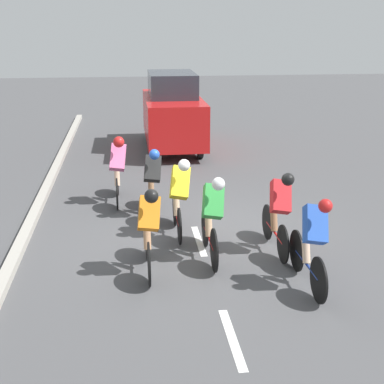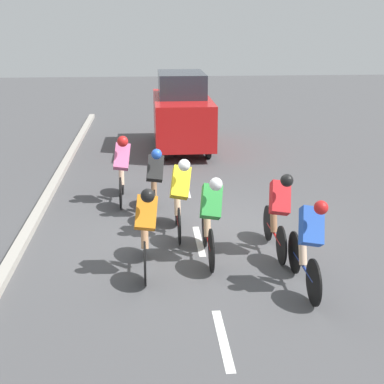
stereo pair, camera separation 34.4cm
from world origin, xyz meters
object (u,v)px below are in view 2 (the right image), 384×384
(cyclist_black, at_px, (155,180))
(cyclist_blue, at_px, (309,242))
(cyclist_yellow, at_px, (180,195))
(support_car, at_px, (182,112))
(cyclist_red, at_px, (278,210))
(cyclist_orange, at_px, (146,227))
(cyclist_green, at_px, (210,216))
(cyclist_pink, at_px, (122,166))

(cyclist_black, xyz_separation_m, cyclist_blue, (-2.20, 3.39, 0.01))
(cyclist_yellow, distance_m, support_car, 7.19)
(cyclist_red, relative_size, support_car, 0.40)
(cyclist_red, height_order, cyclist_black, cyclist_red)
(cyclist_orange, bearing_deg, cyclist_yellow, -112.65)
(cyclist_blue, bearing_deg, cyclist_green, -41.30)
(cyclist_black, distance_m, cyclist_green, 2.39)
(cyclist_yellow, relative_size, cyclist_orange, 0.97)
(cyclist_black, distance_m, cyclist_blue, 4.04)
(cyclist_black, xyz_separation_m, cyclist_yellow, (-0.44, 1.10, 0.04))
(cyclist_red, bearing_deg, cyclist_green, 8.37)
(cyclist_blue, bearing_deg, cyclist_orange, -18.09)
(cyclist_blue, bearing_deg, cyclist_red, -84.31)
(cyclist_blue, distance_m, support_car, 9.54)
(cyclist_yellow, xyz_separation_m, cyclist_orange, (0.63, 1.51, -0.03))
(cyclist_yellow, height_order, cyclist_blue, cyclist_yellow)
(cyclist_pink, bearing_deg, cyclist_green, 116.59)
(cyclist_yellow, bearing_deg, support_car, -94.04)
(cyclist_green, xyz_separation_m, cyclist_blue, (-1.32, 1.16, -0.01))
(cyclist_orange, height_order, support_car, support_car)
(cyclist_pink, relative_size, cyclist_green, 0.99)
(cyclist_orange, bearing_deg, cyclist_blue, 161.91)
(cyclist_pink, distance_m, cyclist_green, 3.53)
(cyclist_orange, relative_size, support_car, 0.40)
(cyclist_black, xyz_separation_m, cyclist_pink, (0.71, -0.93, 0.06))
(cyclist_pink, xyz_separation_m, support_car, (-1.65, -5.13, 0.34))
(cyclist_green, bearing_deg, cyclist_pink, -63.41)
(cyclist_black, height_order, cyclist_pink, cyclist_pink)
(cyclist_yellow, bearing_deg, cyclist_red, 149.74)
(cyclist_red, relative_size, cyclist_orange, 1.00)
(cyclist_black, bearing_deg, cyclist_green, 111.47)
(cyclist_green, bearing_deg, cyclist_yellow, -68.85)
(cyclist_yellow, distance_m, cyclist_pink, 2.33)
(cyclist_pink, height_order, cyclist_blue, cyclist_pink)
(cyclist_black, bearing_deg, cyclist_yellow, 111.79)
(cyclist_pink, bearing_deg, cyclist_black, 127.13)
(cyclist_green, bearing_deg, cyclist_blue, 138.70)
(cyclist_red, bearing_deg, support_car, -82.14)
(cyclist_blue, bearing_deg, cyclist_pink, -56.09)
(cyclist_red, xyz_separation_m, cyclist_green, (1.19, 0.18, -0.00))
(cyclist_black, relative_size, cyclist_orange, 1.01)
(support_car, bearing_deg, cyclist_black, 81.12)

